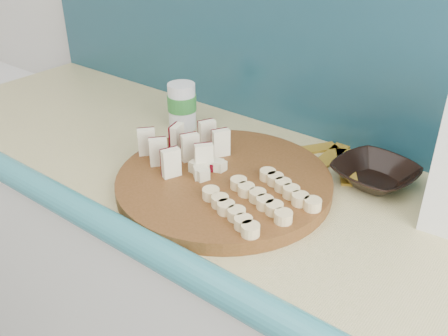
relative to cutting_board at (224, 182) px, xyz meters
name	(u,v)px	position (x,y,z in m)	size (l,w,h in m)	color
backsplash	(369,47)	(0.14, 0.34, 0.24)	(2.20, 0.02, 0.50)	teal
cutting_board	(224,182)	(0.00, 0.00, 0.00)	(0.46, 0.46, 0.03)	#492B0F
apple_wedges	(184,146)	(-0.12, 0.01, 0.05)	(0.18, 0.20, 0.06)	#FFF8CB
apple_chunks	(216,166)	(-0.03, 0.01, 0.03)	(0.07, 0.07, 0.02)	#F9F0C7
banana_slices	(260,199)	(0.12, -0.04, 0.02)	(0.21, 0.21, 0.02)	#F3D695
brown_bowl	(375,174)	(0.24, 0.22, 0.01)	(0.17, 0.17, 0.04)	black
canister	(182,105)	(-0.27, 0.17, 0.05)	(0.08, 0.08, 0.12)	silver
banana_peel	(327,157)	(0.11, 0.25, -0.01)	(0.23, 0.19, 0.01)	#B29122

